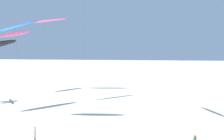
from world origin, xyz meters
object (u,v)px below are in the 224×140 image
object	(u,v)px
flying_kite_4	(15,34)
person_near_right	(35,135)
flying_kite_7	(46,21)
flying_kite_8	(13,28)

from	to	relation	value
flying_kite_4	person_near_right	bearing A→B (deg)	-60.38
flying_kite_4	flying_kite_7	bearing A→B (deg)	22.20
flying_kite_7	person_near_right	world-z (taller)	flying_kite_7
flying_kite_7	person_near_right	size ratio (longest dim) A/B	7.86
person_near_right	flying_kite_7	bearing A→B (deg)	108.36
flying_kite_7	person_near_right	xyz separation A→B (m)	(8.41, -25.34, -11.43)
flying_kite_4	flying_kite_7	distance (m)	5.75
flying_kite_8	person_near_right	distance (m)	12.46
flying_kite_8	flying_kite_7	bearing A→B (deg)	100.22
person_near_right	flying_kite_8	bearing A→B (deg)	126.32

